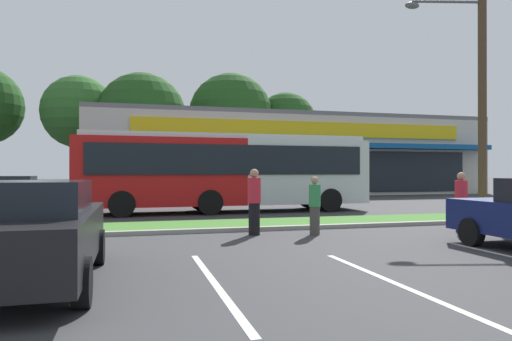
{
  "coord_description": "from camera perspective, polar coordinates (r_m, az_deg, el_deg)",
  "views": [
    {
      "loc": [
        -6.63,
        0.04,
        1.7
      ],
      "look_at": [
        -1.75,
        18.1,
        1.76
      ],
      "focal_mm": 32.2,
      "sensor_mm": 36.0,
      "label": 1
    }
  ],
  "objects": [
    {
      "name": "storefront_building",
      "position": [
        37.14,
        3.64,
        1.86
      ],
      "size": [
        30.2,
        11.72,
        6.03
      ],
      "color": "#BCB7AD",
      "rests_on": "ground_plane"
    },
    {
      "name": "pedestrian_mid",
      "position": [
        14.22,
        24.14,
        -3.59
      ],
      "size": [
        0.34,
        0.34,
        1.69
      ],
      "rotation": [
        0.0,
        0.0,
        0.88
      ],
      "color": "#1E2338",
      "rests_on": "ground_plane"
    },
    {
      "name": "car_1",
      "position": [
        25.37,
        -6.32,
        -2.26
      ],
      "size": [
        4.6,
        1.96,
        1.49
      ],
      "color": "#0C3F1E",
      "rests_on": "ground_plane"
    },
    {
      "name": "pedestrian_far",
      "position": [
        12.51,
        7.3,
        -4.33
      ],
      "size": [
        0.32,
        0.32,
        1.58
      ],
      "rotation": [
        0.0,
        0.0,
        2.96
      ],
      "color": "#47423D",
      "rests_on": "ground_plane"
    },
    {
      "name": "grass_median",
      "position": [
        15.54,
        10.3,
        -6.23
      ],
      "size": [
        56.0,
        2.2,
        0.12
      ],
      "primitive_type": "cube",
      "color": "#427A2D",
      "rests_on": "ground_plane"
    },
    {
      "name": "pedestrian_near_bench",
      "position": [
        12.36,
        -0.22,
        -3.91
      ],
      "size": [
        0.36,
        0.36,
        1.78
      ],
      "rotation": [
        0.0,
        0.0,
        4.88
      ],
      "color": "black",
      "rests_on": "ground_plane"
    },
    {
      "name": "tree_mid_right",
      "position": [
        47.63,
        3.72,
        5.88
      ],
      "size": [
        6.28,
        6.28,
        9.88
      ],
      "color": "#473323",
      "rests_on": "ground_plane"
    },
    {
      "name": "parking_stripe_1",
      "position": [
        7.5,
        16.93,
        -13.24
      ],
      "size": [
        0.12,
        4.8,
        0.01
      ],
      "primitive_type": "cube",
      "color": "silver",
      "rests_on": "ground_plane"
    },
    {
      "name": "tree_left",
      "position": [
        46.23,
        -21.18,
        6.8
      ],
      "size": [
        6.74,
        6.74,
        10.7
      ],
      "color": "#473323",
      "rests_on": "ground_plane"
    },
    {
      "name": "parking_stripe_0",
      "position": [
        7.18,
        -5.12,
        -13.82
      ],
      "size": [
        0.12,
        4.8,
        0.01
      ],
      "primitive_type": "cube",
      "color": "silver",
      "rests_on": "ground_plane"
    },
    {
      "name": "tree_mid_left",
      "position": [
        44.67,
        -14.01,
        6.38
      ],
      "size": [
        8.37,
        8.37,
        10.99
      ],
      "color": "#473323",
      "rests_on": "ground_plane"
    },
    {
      "name": "city_bus",
      "position": [
        19.43,
        -3.68,
        0.02
      ],
      "size": [
        12.22,
        2.85,
        3.25
      ],
      "rotation": [
        0.0,
        0.0,
        0.02
      ],
      "color": "#B71414",
      "rests_on": "ground_plane"
    },
    {
      "name": "car_2",
      "position": [
        7.63,
        -25.99,
        -6.89
      ],
      "size": [
        1.86,
        4.52,
        1.57
      ],
      "rotation": [
        0.0,
        0.0,
        1.57
      ],
      "color": "black",
      "rests_on": "ground_plane"
    },
    {
      "name": "tree_mid",
      "position": [
        45.89,
        -3.17,
        6.85
      ],
      "size": [
        8.28,
        8.28,
        11.47
      ],
      "color": "#473323",
      "rests_on": "ground_plane"
    },
    {
      "name": "car_0",
      "position": [
        26.53,
        5.47,
        -2.16
      ],
      "size": [
        4.17,
        1.97,
        1.54
      ],
      "color": "navy",
      "rests_on": "ground_plane"
    },
    {
      "name": "car_3",
      "position": [
        25.35,
        -27.63,
        -2.24
      ],
      "size": [
        4.29,
        2.02,
        1.5
      ],
      "color": "#515459",
      "rests_on": "ground_plane"
    },
    {
      "name": "utility_pole",
      "position": [
        19.12,
        25.93,
        12.41
      ],
      "size": [
        3.16,
        2.37,
        11.01
      ],
      "color": "#4C3826",
      "rests_on": "ground_plane"
    },
    {
      "name": "curb_lip",
      "position": [
        14.45,
        12.4,
        -6.69
      ],
      "size": [
        56.0,
        0.24,
        0.12
      ],
      "primitive_type": "cube",
      "color": "#99968C",
      "rests_on": "ground_plane"
    }
  ]
}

